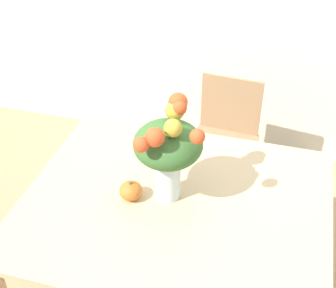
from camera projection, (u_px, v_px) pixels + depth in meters
dining_table at (175, 214)px, 2.23m from camera, size 1.42×1.17×0.74m
flower_vase at (168, 148)px, 2.05m from camera, size 0.33×0.36×0.51m
pumpkin at (131, 191)px, 2.18m from camera, size 0.11×0.11×0.10m
dining_chair_near_window at (224, 140)px, 3.08m from camera, size 0.45×0.45×0.84m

